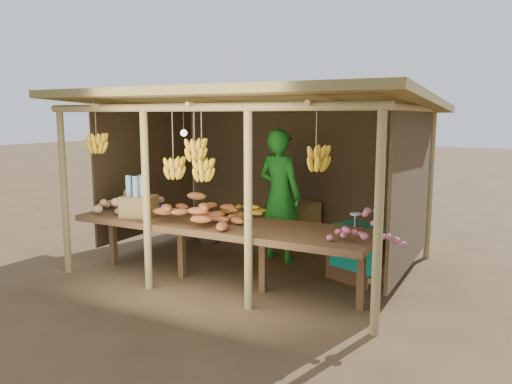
% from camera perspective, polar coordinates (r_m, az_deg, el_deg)
% --- Properties ---
extents(ground, '(60.00, 60.00, 0.00)m').
position_cam_1_polar(ground, '(7.22, 0.00, -8.27)').
color(ground, brown).
rests_on(ground, ground).
extents(stall_structure, '(4.70, 3.50, 2.43)m').
position_cam_1_polar(stall_structure, '(6.77, -0.69, 6.93)').
color(stall_structure, tan).
rests_on(stall_structure, ground).
extents(counter, '(3.90, 1.05, 0.80)m').
position_cam_1_polar(counter, '(6.23, -4.10, -4.00)').
color(counter, brown).
rests_on(counter, ground).
extents(potato_heap, '(1.15, 0.77, 0.37)m').
position_cam_1_polar(potato_heap, '(7.00, -14.42, -0.79)').
color(potato_heap, tan).
rests_on(potato_heap, counter).
extents(sweet_potato_heap, '(1.16, 0.74, 0.36)m').
position_cam_1_polar(sweet_potato_heap, '(6.26, -6.62, -1.72)').
color(sweet_potato_heap, '#A5562A').
rests_on(sweet_potato_heap, counter).
extents(onion_heap, '(0.84, 0.64, 0.35)m').
position_cam_1_polar(onion_heap, '(5.28, 12.68, -3.87)').
color(onion_heap, '#B55868').
rests_on(onion_heap, counter).
extents(banana_pile, '(0.63, 0.38, 0.35)m').
position_cam_1_polar(banana_pile, '(6.48, -2.17, -1.37)').
color(banana_pile, gold).
rests_on(banana_pile, counter).
extents(tomato_basin, '(0.37, 0.37, 0.19)m').
position_cam_1_polar(tomato_basin, '(7.12, -11.97, -1.42)').
color(tomato_basin, navy).
rests_on(tomato_basin, counter).
extents(bottle_box, '(0.52, 0.46, 0.54)m').
position_cam_1_polar(bottle_box, '(6.71, -13.24, -0.96)').
color(bottle_box, olive).
rests_on(bottle_box, counter).
extents(vendor, '(0.78, 0.59, 1.92)m').
position_cam_1_polar(vendor, '(7.27, 2.72, -0.38)').
color(vendor, '#19701B').
rests_on(vendor, ground).
extents(tarp_crate, '(0.94, 0.88, 0.90)m').
position_cam_1_polar(tarp_crate, '(6.63, 11.86, -6.67)').
color(tarp_crate, brown).
rests_on(tarp_crate, ground).
extents(carton_stack, '(1.05, 0.49, 0.73)m').
position_cam_1_polar(carton_stack, '(8.16, 4.28, -3.95)').
color(carton_stack, olive).
rests_on(carton_stack, ground).
extents(burlap_sacks, '(0.84, 0.44, 0.60)m').
position_cam_1_polar(burlap_sacks, '(8.47, -6.56, -3.95)').
color(burlap_sacks, '#4D3B24').
rests_on(burlap_sacks, ground).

